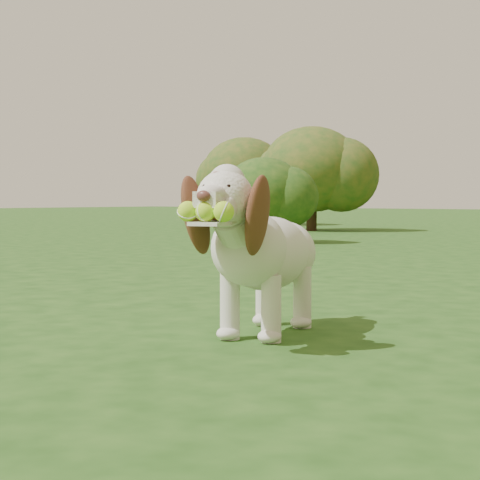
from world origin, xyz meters
The scene contains 5 objects.
ground centered at (0.00, 0.00, 0.00)m, with size 80.00×80.00×0.00m, color #1B4112.
dog centered at (-0.08, 0.41, 0.40)m, with size 0.59×1.14×0.75m.
shrub_a centered at (-4.54, 6.38, 0.69)m, with size 1.13×1.13×1.18m.
shrub_e centered at (-6.29, 10.21, 1.15)m, with size 1.89×1.89×1.96m.
shrub_g centered at (-9.35, 12.04, 1.18)m, with size 1.94×1.94×2.01m.
Camera 1 is at (2.06, -2.41, 0.62)m, focal length 60.00 mm.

